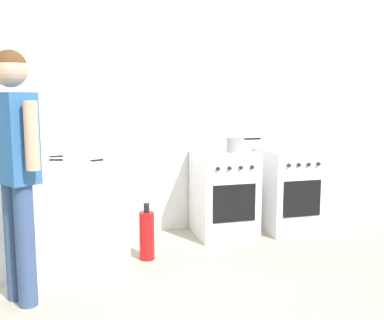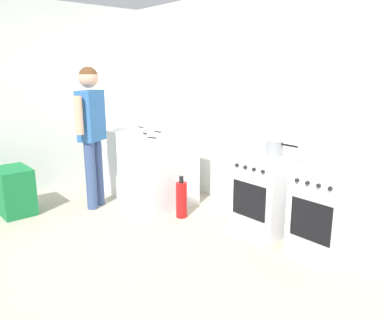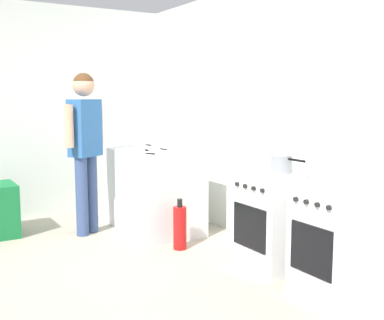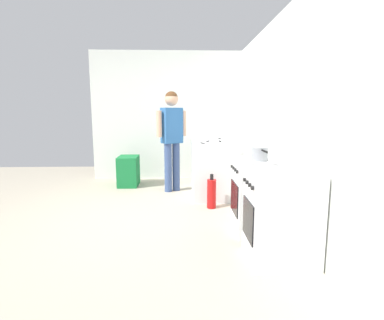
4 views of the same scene
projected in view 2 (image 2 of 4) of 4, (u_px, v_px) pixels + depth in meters
name	position (u px, v px, depth m)	size (l,w,h in m)	color
ground_plane	(123.00, 264.00, 3.34)	(8.00, 8.00, 0.00)	#ADA38E
back_wall	(267.00, 105.00, 4.28)	(6.00, 0.10, 2.60)	silver
side_wall_left	(47.00, 99.00, 5.20)	(0.10, 3.10, 2.60)	silver
counter_unit	(148.00, 165.00, 4.99)	(1.30, 0.70, 0.90)	silver
oven_left	(268.00, 192.00, 3.99)	(0.56, 0.62, 0.85)	white
oven_right	(329.00, 210.00, 3.47)	(0.53, 0.62, 0.85)	white
pot	(274.00, 148.00, 3.77)	(0.36, 0.18, 0.15)	gray
knife_carving	(146.00, 128.00, 5.22)	(0.33, 0.09, 0.01)	silver
knife_bread	(145.00, 137.00, 4.50)	(0.33, 0.17, 0.01)	silver
knife_chef	(143.00, 133.00, 4.83)	(0.31, 0.12, 0.01)	silver
knife_utility	(155.00, 131.00, 4.92)	(0.25, 0.04, 0.01)	silver
person	(91.00, 124.00, 4.53)	(0.35, 0.50, 1.73)	#384C7A
fire_extinguisher	(181.00, 199.00, 4.37)	(0.13, 0.13, 0.50)	red
recycling_crate_lower	(16.00, 202.00, 4.52)	(0.52, 0.36, 0.28)	#197238
recycling_crate_upper	(13.00, 180.00, 4.46)	(0.52, 0.36, 0.28)	#197238
larder_cabinet	(138.00, 115.00, 5.87)	(0.48, 0.44, 2.00)	silver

